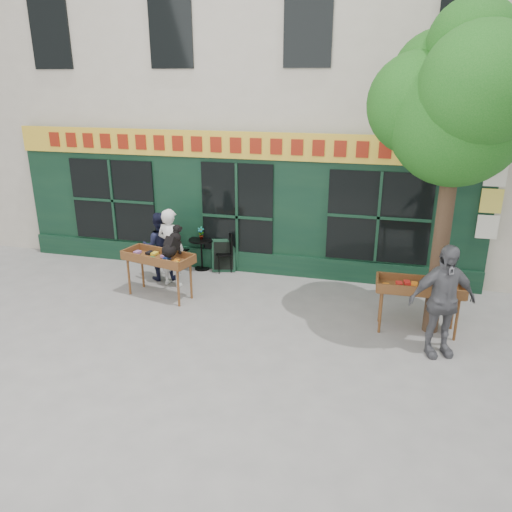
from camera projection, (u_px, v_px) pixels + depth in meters
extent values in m
plane|color=slate|center=(205.00, 311.00, 9.98)|extent=(80.00, 80.00, 0.00)
cube|color=beige|center=(274.00, 55.00, 13.77)|extent=(14.00, 7.00, 10.00)
cube|color=black|center=(238.00, 205.00, 11.65)|extent=(11.00, 0.16, 3.20)
cube|color=yellow|center=(236.00, 145.00, 11.07)|extent=(11.00, 0.06, 0.60)
cube|color=maroon|center=(236.00, 145.00, 11.03)|extent=(9.60, 0.03, 0.34)
cube|color=black|center=(238.00, 261.00, 12.01)|extent=(11.00, 0.10, 0.50)
cube|color=black|center=(237.00, 217.00, 11.64)|extent=(1.70, 0.05, 2.50)
cube|color=black|center=(113.00, 200.00, 12.33)|extent=(2.20, 0.05, 2.00)
cube|color=black|center=(378.00, 217.00, 10.82)|extent=(2.20, 0.05, 2.00)
cube|color=silver|center=(487.00, 227.00, 10.30)|extent=(0.42, 0.02, 0.50)
cube|color=#E5D14C|center=(492.00, 201.00, 10.11)|extent=(0.42, 0.02, 0.50)
cube|color=silver|center=(496.00, 174.00, 9.93)|extent=(0.42, 0.02, 0.50)
cylinder|color=#382619|center=(442.00, 237.00, 8.63)|extent=(0.28, 0.28, 3.60)
sphere|color=#135012|center=(457.00, 118.00, 7.96)|extent=(2.20, 2.20, 2.20)
sphere|color=#135012|center=(504.00, 98.00, 7.97)|extent=(1.80, 1.80, 1.80)
sphere|color=#135012|center=(419.00, 104.00, 8.22)|extent=(1.70, 1.70, 1.70)
sphere|color=#135012|center=(482.00, 85.00, 7.20)|extent=(1.80, 1.80, 1.80)
sphere|color=#135012|center=(439.00, 78.00, 8.38)|extent=(1.60, 1.60, 1.60)
sphere|color=#135012|center=(473.00, 44.00, 7.66)|extent=(1.40, 1.40, 1.40)
cylinder|color=brown|center=(129.00, 277.00, 10.65)|extent=(0.05, 0.05, 0.80)
cylinder|color=brown|center=(178.00, 288.00, 10.07)|extent=(0.05, 0.05, 0.80)
cylinder|color=brown|center=(143.00, 270.00, 11.01)|extent=(0.05, 0.05, 0.80)
cylinder|color=brown|center=(191.00, 281.00, 10.43)|extent=(0.05, 0.05, 0.80)
cube|color=brown|center=(158.00, 260.00, 10.40)|extent=(1.59, 0.92, 0.05)
cube|color=brown|center=(149.00, 261.00, 10.13)|extent=(1.47, 0.39, 0.18)
cube|color=brown|center=(167.00, 252.00, 10.61)|extent=(1.47, 0.39, 0.18)
cube|color=brown|center=(158.00, 257.00, 10.38)|extent=(1.36, 0.70, 0.06)
imported|color=silver|center=(171.00, 248.00, 10.97)|extent=(0.72, 0.56, 1.76)
cylinder|color=brown|center=(380.00, 312.00, 9.02)|extent=(0.05, 0.05, 0.80)
cylinder|color=brown|center=(457.00, 320.00, 8.74)|extent=(0.05, 0.05, 0.80)
cylinder|color=brown|center=(380.00, 302.00, 9.42)|extent=(0.05, 0.05, 0.80)
cylinder|color=brown|center=(453.00, 309.00, 9.15)|extent=(0.05, 0.05, 0.80)
cube|color=brown|center=(420.00, 290.00, 8.94)|extent=(1.51, 0.62, 0.05)
cube|color=brown|center=(421.00, 292.00, 8.65)|extent=(1.50, 0.08, 0.18)
cube|color=brown|center=(419.00, 280.00, 9.18)|extent=(1.50, 0.08, 0.18)
cube|color=brown|center=(420.00, 287.00, 8.92)|extent=(1.31, 0.43, 0.06)
imported|color=#58585D|center=(442.00, 301.00, 8.14)|extent=(1.23, 0.85, 1.94)
cylinder|color=black|center=(202.00, 268.00, 12.18)|extent=(0.36, 0.36, 0.03)
cylinder|color=black|center=(202.00, 254.00, 12.06)|extent=(0.04, 0.04, 0.72)
cylinder|color=black|center=(201.00, 240.00, 11.94)|extent=(0.60, 0.60, 0.03)
cube|color=black|center=(180.00, 250.00, 12.16)|extent=(0.43, 0.43, 0.03)
cube|color=black|center=(174.00, 239.00, 12.15)|extent=(0.11, 0.36, 0.50)
cylinder|color=black|center=(182.00, 262.00, 12.05)|extent=(0.02, 0.02, 0.44)
cylinder|color=black|center=(189.00, 258.00, 12.30)|extent=(0.02, 0.02, 0.44)
cylinder|color=black|center=(172.00, 260.00, 12.18)|extent=(0.02, 0.02, 0.44)
cylinder|color=black|center=(179.00, 256.00, 12.43)|extent=(0.02, 0.02, 0.44)
cube|color=black|center=(223.00, 253.00, 11.91)|extent=(0.50, 0.50, 0.03)
cube|color=black|center=(230.00, 243.00, 11.88)|extent=(0.22, 0.32, 0.50)
cylinder|color=black|center=(216.00, 261.00, 12.08)|extent=(0.02, 0.02, 0.44)
cylinder|color=black|center=(219.00, 265.00, 11.81)|extent=(0.02, 0.02, 0.44)
cylinder|color=black|center=(228.00, 260.00, 12.17)|extent=(0.02, 0.02, 0.44)
cylinder|color=black|center=(231.00, 264.00, 11.90)|extent=(0.02, 0.02, 0.44)
imported|color=gray|center=(201.00, 233.00, 11.88)|extent=(0.17, 0.12, 0.31)
imported|color=black|center=(160.00, 246.00, 11.35)|extent=(0.94, 0.85, 1.58)
cube|color=black|center=(224.00, 256.00, 11.92)|extent=(0.59, 0.32, 0.79)
cube|color=black|center=(224.00, 256.00, 11.91)|extent=(0.49, 0.28, 0.65)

